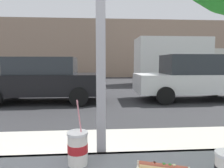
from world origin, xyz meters
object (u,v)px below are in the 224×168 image
at_px(parked_car_black, 43,79).
at_px(box_truck, 181,60).
at_px(parked_car_white, 194,77).
at_px(soda_cup_right, 78,148).

height_order(parked_car_black, box_truck, box_truck).
height_order(parked_car_black, parked_car_white, parked_car_white).
height_order(soda_cup_right, parked_car_black, parked_car_black).
distance_m(soda_cup_right, box_truck, 13.65).
xyz_separation_m(parked_car_black, parked_car_white, (5.79, 0.00, 0.03)).
bearing_deg(soda_cup_right, box_truck, 65.04).
distance_m(soda_cup_right, parked_car_white, 7.78).
distance_m(parked_car_black, parked_car_white, 5.79).
bearing_deg(box_truck, parked_car_black, -143.78).
xyz_separation_m(soda_cup_right, parked_car_black, (-1.91, 6.75, -0.22)).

